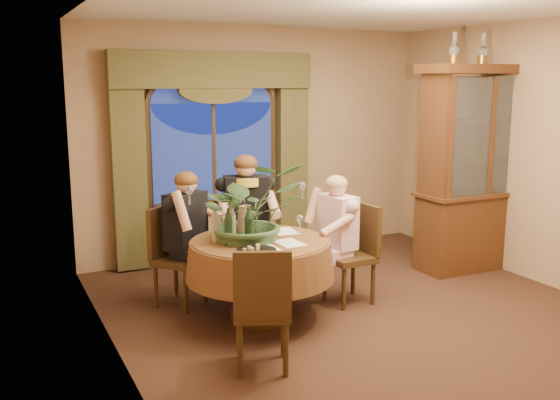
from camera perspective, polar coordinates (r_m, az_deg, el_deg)
name	(u,v)px	position (r m, az deg, el deg)	size (l,w,h in m)	color
floor	(366,316)	(5.98, 7.86, -10.42)	(5.00, 5.00, 0.00)	black
wall_back	(257,142)	(7.81, -2.11, 5.28)	(4.50, 4.50, 0.00)	#9A795A
wall_right	(550,154)	(7.13, 23.44, 3.85)	(5.00, 5.00, 0.00)	#9A795A
ceiling	(374,4)	(5.61, 8.63, 17.30)	(5.00, 5.00, 0.00)	white
window	(214,153)	(7.53, -6.08, 4.26)	(1.62, 0.10, 1.32)	navy
arched_transom	(212,87)	(7.48, -6.21, 10.20)	(1.60, 0.06, 0.44)	navy
drapery_left	(129,169)	(7.22, -13.65, 2.76)	(0.38, 0.14, 2.32)	#444120
drapery_right	(292,159)	(7.91, 1.11, 3.75)	(0.38, 0.14, 2.32)	#444120
swag_valance	(214,70)	(7.41, -6.02, 11.74)	(2.45, 0.16, 0.42)	#444120
dining_table	(260,280)	(5.72, -1.82, -7.31)	(1.35, 1.35, 0.75)	maroon
china_cabinet	(476,169)	(7.49, 17.46, 2.75)	(1.44, 0.57, 2.33)	#3C1F0E
oil_lamp_left	(454,48)	(7.16, 15.64, 13.24)	(0.11, 0.11, 0.34)	#A5722D
oil_lamp_center	(483,49)	(7.43, 18.06, 13.01)	(0.11, 0.11, 0.34)	#A5722D
oil_lamp_right	(510,50)	(7.71, 20.30, 12.77)	(0.11, 0.11, 0.34)	#A5722D
chair_right	(349,255)	(6.16, 6.35, -5.02)	(0.42, 0.42, 0.96)	black
chair_back_right	(253,244)	(6.51, -2.51, -4.09)	(0.42, 0.42, 0.96)	black
chair_back	(180,258)	(6.11, -9.14, -5.22)	(0.42, 0.42, 0.96)	black
chair_front_left	(262,307)	(4.77, -1.65, -9.77)	(0.42, 0.42, 0.96)	black
person_pink	(337,238)	(6.18, 5.23, -3.50)	(0.45, 0.42, 1.26)	beige
person_back	(186,238)	(6.11, -8.57, -3.47)	(0.47, 0.43, 1.32)	black
person_scarf	(246,222)	(6.49, -3.11, -2.03)	(0.51, 0.47, 1.42)	black
stoneware_vase	(245,222)	(5.69, -3.21, -1.98)	(0.16, 0.16, 0.29)	#93755C
centerpiece_plant	(250,173)	(5.55, -2.79, 2.46)	(0.92, 1.03, 0.80)	#365933
olive_bowl	(267,237)	(5.62, -1.17, -3.44)	(0.14, 0.14, 0.04)	#4D5C2C
cheese_platter	(257,251)	(5.22, -2.15, -4.67)	(0.33, 0.33, 0.02)	black
wine_bottle_0	(228,227)	(5.42, -4.74, -2.45)	(0.07, 0.07, 0.33)	black
wine_bottle_1	(232,224)	(5.53, -4.43, -2.17)	(0.07, 0.07, 0.33)	tan
wine_bottle_2	(249,226)	(5.43, -2.88, -2.39)	(0.07, 0.07, 0.33)	black
wine_bottle_3	(215,224)	(5.55, -5.92, -2.17)	(0.07, 0.07, 0.33)	tan
tasting_paper_0	(289,243)	(5.50, 0.86, -3.95)	(0.21, 0.30, 0.00)	white
tasting_paper_1	(285,231)	(5.92, 0.42, -2.88)	(0.21, 0.30, 0.00)	white
tasting_paper_2	(265,248)	(5.32, -1.40, -4.45)	(0.21, 0.30, 0.00)	white
wine_glass_person_pink	(300,224)	(5.85, 1.82, -2.19)	(0.07, 0.07, 0.18)	silver
wine_glass_person_back	(219,225)	(5.84, -5.58, -2.25)	(0.07, 0.07, 0.18)	silver
wine_glass_person_scarf	(253,220)	(6.02, -2.52, -1.80)	(0.07, 0.07, 0.18)	silver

